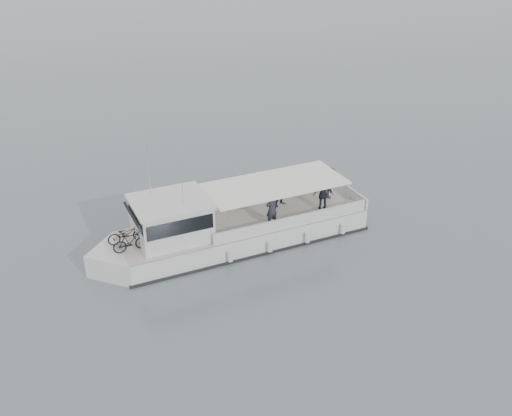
{
  "coord_description": "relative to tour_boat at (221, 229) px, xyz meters",
  "views": [
    {
      "loc": [
        -4.05,
        -25.23,
        12.93
      ],
      "look_at": [
        -2.71,
        -3.67,
        1.6
      ],
      "focal_mm": 40.0,
      "sensor_mm": 36.0,
      "label": 1
    }
  ],
  "objects": [
    {
      "name": "ground",
      "position": [
        4.21,
        4.06,
        -0.85
      ],
      "size": [
        1400.0,
        1400.0,
        0.0
      ],
      "primitive_type": "plane",
      "color": "#515B60",
      "rests_on": "ground"
    },
    {
      "name": "tour_boat",
      "position": [
        0.0,
        0.0,
        0.0
      ],
      "size": [
        12.03,
        6.78,
        5.17
      ],
      "rotation": [
        0.0,
        0.0,
        0.37
      ],
      "color": "silver",
      "rests_on": "ground"
    }
  ]
}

